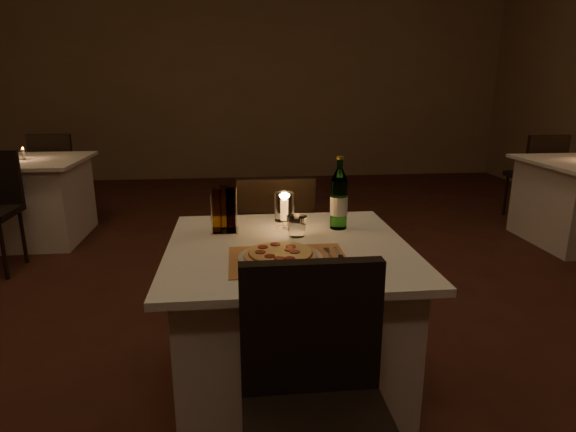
{
  "coord_description": "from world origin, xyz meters",
  "views": [
    {
      "loc": [
        0.0,
        -2.28,
        1.39
      ],
      "look_at": [
        0.21,
        -0.38,
        0.86
      ],
      "focal_mm": 30.0,
      "sensor_mm": 36.0,
      "label": 1
    }
  ],
  "objects": [
    {
      "name": "cruet_caddy",
      "position": [
        -0.06,
        -0.19,
        0.84
      ],
      "size": [
        0.12,
        0.12,
        0.21
      ],
      "color": "white",
      "rests_on": "main_table"
    },
    {
      "name": "neighbor_chair_lb",
      "position": [
        -1.87,
        2.89,
        0.55
      ],
      "size": [
        0.42,
        0.42,
        0.9
      ],
      "color": "black",
      "rests_on": "ground"
    },
    {
      "name": "tumbler",
      "position": [
        0.25,
        -0.28,
        0.79
      ],
      "size": [
        0.09,
        0.09,
        0.09
      ],
      "primitive_type": null,
      "color": "white",
      "rests_on": "main_table"
    },
    {
      "name": "placemat",
      "position": [
        0.19,
        -0.58,
        0.74
      ],
      "size": [
        0.45,
        0.34,
        0.0
      ],
      "primitive_type": "cube",
      "color": "#C37C43",
      "rests_on": "main_table"
    },
    {
      "name": "neighbor_chair_rb",
      "position": [
        3.06,
        2.26,
        0.55
      ],
      "size": [
        0.42,
        0.42,
        0.9
      ],
      "color": "black",
      "rests_on": "ground"
    },
    {
      "name": "main_table",
      "position": [
        0.21,
        -0.4,
        0.37
      ],
      "size": [
        1.0,
        1.0,
        0.74
      ],
      "color": "white",
      "rests_on": "ground"
    },
    {
      "name": "neighbor_candle_left",
      "position": [
        -1.87,
        2.17,
        0.79
      ],
      "size": [
        0.03,
        0.03,
        0.11
      ],
      "color": "white",
      "rests_on": "neighbor_table_left"
    },
    {
      "name": "knife",
      "position": [
        0.39,
        -0.61,
        0.75
      ],
      "size": [
        0.02,
        0.22,
        0.01
      ],
      "color": "black",
      "rests_on": "placemat"
    },
    {
      "name": "floor",
      "position": [
        0.0,
        0.0,
        -0.01
      ],
      "size": [
        8.0,
        10.0,
        0.02
      ],
      "primitive_type": "cube",
      "color": "#482017",
      "rests_on": "ground"
    },
    {
      "name": "hurricane_candle",
      "position": [
        0.21,
        -0.18,
        0.84
      ],
      "size": [
        0.09,
        0.09,
        0.17
      ],
      "color": "white",
      "rests_on": "main_table"
    },
    {
      "name": "wall_back",
      "position": [
        0.0,
        5.01,
        1.5
      ],
      "size": [
        8.0,
        0.02,
        3.0
      ],
      "primitive_type": "cube",
      "color": "#8E7352",
      "rests_on": "ground"
    },
    {
      "name": "plate",
      "position": [
        0.16,
        -0.58,
        0.75
      ],
      "size": [
        0.32,
        0.32,
        0.01
      ],
      "primitive_type": "cylinder",
      "color": "white",
      "rests_on": "placemat"
    },
    {
      "name": "water_bottle",
      "position": [
        0.46,
        -0.18,
        0.87
      ],
      "size": [
        0.08,
        0.08,
        0.33
      ],
      "color": "#5EA95B",
      "rests_on": "main_table"
    },
    {
      "name": "pizza",
      "position": [
        0.16,
        -0.58,
        0.77
      ],
      "size": [
        0.28,
        0.28,
        0.02
      ],
      "color": "#D8B77F",
      "rests_on": "plate"
    },
    {
      "name": "chair_far",
      "position": [
        0.21,
        0.31,
        0.55
      ],
      "size": [
        0.42,
        0.42,
        0.9
      ],
      "color": "black",
      "rests_on": "ground"
    },
    {
      "name": "fork",
      "position": [
        0.35,
        -0.55,
        0.75
      ],
      "size": [
        0.02,
        0.18,
        0.0
      ],
      "color": "silver",
      "rests_on": "placemat"
    },
    {
      "name": "chair_near",
      "position": [
        0.21,
        -1.11,
        0.55
      ],
      "size": [
        0.42,
        0.42,
        0.9
      ],
      "color": "black",
      "rests_on": "ground"
    },
    {
      "name": "neighbor_table_left",
      "position": [
        -1.87,
        2.17,
        0.37
      ],
      "size": [
        1.0,
        1.0,
        0.74
      ],
      "color": "white",
      "rests_on": "ground"
    }
  ]
}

